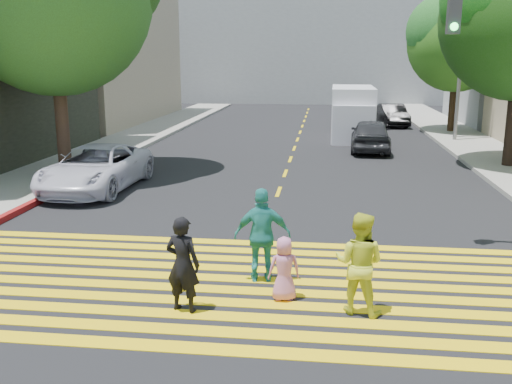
% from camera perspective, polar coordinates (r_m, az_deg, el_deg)
% --- Properties ---
extents(ground, '(120.00, 120.00, 0.00)m').
position_cam_1_polar(ground, '(9.74, -2.18, -12.13)').
color(ground, black).
extents(sidewalk_left, '(3.00, 40.00, 0.15)m').
position_cam_1_polar(sidewalk_left, '(32.51, -10.95, 5.80)').
color(sidewalk_left, gray).
rests_on(sidewalk_left, ground).
extents(sidewalk_right, '(3.00, 60.00, 0.15)m').
position_cam_1_polar(sidewalk_right, '(25.06, 23.27, 2.78)').
color(sidewalk_right, gray).
rests_on(sidewalk_right, ground).
extents(curb_red, '(0.20, 8.00, 0.16)m').
position_cam_1_polar(curb_red, '(17.37, -21.94, -1.35)').
color(curb_red, maroon).
rests_on(curb_red, ground).
extents(crosswalk, '(13.40, 5.30, 0.01)m').
position_cam_1_polar(crosswalk, '(10.89, -1.11, -9.25)').
color(crosswalk, yellow).
rests_on(crosswalk, ground).
extents(lane_line, '(0.12, 34.40, 0.01)m').
position_cam_1_polar(lane_line, '(31.49, 4.31, 5.64)').
color(lane_line, yellow).
rests_on(lane_line, ground).
extents(building_left_tan, '(12.00, 16.00, 10.00)m').
position_cam_1_polar(building_left_tan, '(40.62, -19.03, 13.75)').
color(building_left_tan, tan).
rests_on(building_left_tan, ground).
extents(backdrop_block, '(30.00, 8.00, 12.00)m').
position_cam_1_polar(backdrop_block, '(56.73, 5.69, 15.07)').
color(backdrop_block, gray).
rests_on(backdrop_block, ground).
extents(tree_right_far, '(6.30, 5.95, 7.88)m').
position_cam_1_polar(tree_right_far, '(33.96, 19.65, 14.48)').
color(tree_right_far, black).
rests_on(tree_right_far, ground).
extents(pedestrian_man, '(0.68, 0.53, 1.66)m').
position_cam_1_polar(pedestrian_man, '(9.63, -7.33, -7.19)').
color(pedestrian_man, black).
rests_on(pedestrian_man, ground).
extents(pedestrian_woman, '(1.01, 0.89, 1.73)m').
position_cam_1_polar(pedestrian_woman, '(9.64, 10.28, -7.03)').
color(pedestrian_woman, '#CFD62F').
rests_on(pedestrian_woman, ground).
extents(pedestrian_child, '(0.64, 0.50, 1.15)m').
position_cam_1_polar(pedestrian_child, '(10.08, 2.83, -7.67)').
color(pedestrian_child, '#BE6D96').
rests_on(pedestrian_child, ground).
extents(pedestrian_extra, '(1.12, 0.59, 1.82)m').
position_cam_1_polar(pedestrian_extra, '(10.78, 0.65, -4.36)').
color(pedestrian_extra, teal).
rests_on(pedestrian_extra, ground).
extents(white_sedan, '(2.53, 5.21, 1.43)m').
position_cam_1_polar(white_sedan, '(19.06, -15.72, 2.32)').
color(white_sedan, silver).
rests_on(white_sedan, ground).
extents(dark_car_near, '(1.96, 4.44, 1.49)m').
position_cam_1_polar(dark_car_near, '(26.60, 11.39, 5.61)').
color(dark_car_near, '#232327').
rests_on(dark_car_near, ground).
extents(silver_car, '(2.11, 4.31, 1.21)m').
position_cam_1_polar(silver_car, '(37.31, 9.96, 7.60)').
color(silver_car, '#A6A7AA').
rests_on(silver_car, ground).
extents(dark_car_parked, '(1.86, 4.23, 1.35)m').
position_cam_1_polar(dark_car_parked, '(36.96, 13.48, 7.49)').
color(dark_car_parked, black).
rests_on(dark_car_parked, ground).
extents(white_van, '(2.22, 5.72, 2.68)m').
position_cam_1_polar(white_van, '(30.61, 9.61, 7.66)').
color(white_van, silver).
rests_on(white_van, ground).
extents(street_lamp, '(2.27, 0.36, 10.02)m').
position_cam_1_polar(street_lamp, '(30.26, 19.67, 15.53)').
color(street_lamp, slate).
rests_on(street_lamp, ground).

